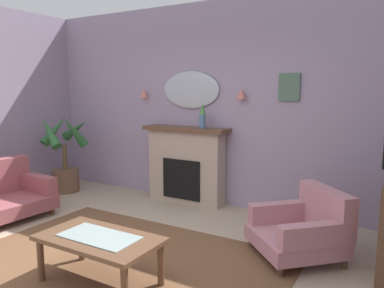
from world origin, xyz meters
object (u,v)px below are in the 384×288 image
Objects in this scene: armchair_beside_couch at (304,228)px; potted_plant_corner_palm at (65,157)px; mantel_vase_centre at (202,115)px; framed_picture at (289,87)px; wall_mirror at (191,90)px; wall_sconce_right at (241,94)px; fireplace at (186,165)px; coffee_table at (99,243)px; wall_sconce_left at (144,93)px.

armchair_beside_couch is 0.86× the size of potted_plant_corner_palm.
mantel_vase_centre is at bearing 150.80° from armchair_beside_couch.
framed_picture is 3.81m from potted_plant_corner_palm.
wall_sconce_right is at bearing -3.37° from wall_mirror.
potted_plant_corner_palm is (-2.07, -0.52, 0.02)m from fireplace.
armchair_beside_couch is (0.54, -1.15, -1.44)m from framed_picture.
armchair_beside_couch is at bearing -64.90° from framed_picture.
fireplace is at bearing 174.61° from mantel_vase_centre.
armchair_beside_couch is at bearing -6.63° from potted_plant_corner_palm.
wall_mirror is 3.01m from coffee_table.
wall_sconce_left reaches higher than fireplace.
wall_sconce_left and wall_sconce_right have the same top height.
armchair_beside_couch is at bearing -29.20° from mantel_vase_centre.
coffee_table is (0.62, -2.48, -0.19)m from fireplace.
wall_sconce_left is at bearing 159.29° from armchair_beside_couch.
wall_sconce_left is 0.13× the size of coffee_table.
mantel_vase_centre is 0.50m from wall_mirror.
potted_plant_corner_palm is (-2.92, -0.61, -1.07)m from wall_sconce_right.
wall_mirror is 1.50m from framed_picture.
fireplace is at bearing -90.00° from wall_mirror.
mantel_vase_centre reaches higher than coffee_table.
wall_sconce_right is 3.17m from potted_plant_corner_palm.
wall_sconce_left is 0.39× the size of framed_picture.
wall_sconce_right is at bearing 6.16° from fireplace.
coffee_table is at bearing -82.58° from mantel_vase_centre.
framed_picture is (0.65, 0.06, 0.09)m from wall_sconce_right.
wall_mirror is at bearing 3.37° from wall_sconce_left.
wall_sconce_right is 0.13× the size of coffee_table.
wall_mirror is 0.85m from wall_sconce_right.
mantel_vase_centre reaches higher than fireplace.
coffee_table is at bearing -75.99° from fireplace.
mantel_vase_centre is 0.31× the size of armchair_beside_couch.
mantel_vase_centre is 0.65m from wall_sconce_right.
wall_mirror is (0.00, 0.14, 1.14)m from fireplace.
fireplace is 2.29m from armchair_beside_couch.
wall_sconce_left is at bearing -176.63° from wall_mirror.
fireplace is at bearing 14.19° from potted_plant_corner_palm.
wall_sconce_right reaches higher than potted_plant_corner_palm.
armchair_beside_couch reaches higher than coffee_table.
wall_mirror is 0.72× the size of potted_plant_corner_palm.
wall_mirror is 6.86× the size of wall_sconce_right.
armchair_beside_couch is (1.42, 1.48, -0.08)m from coffee_table.
mantel_vase_centre is 0.27× the size of potted_plant_corner_palm.
fireplace is at bearing -174.23° from framed_picture.
wall_mirror reaches higher than fireplace.
fireplace is 9.71× the size of wall_sconce_left.
mantel_vase_centre is at bearing -5.96° from wall_sconce_left.
wall_mirror reaches higher than coffee_table.
coffee_table is (-0.88, -2.64, -1.37)m from framed_picture.
wall_sconce_left is (-1.15, 0.12, 0.31)m from mantel_vase_centre.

